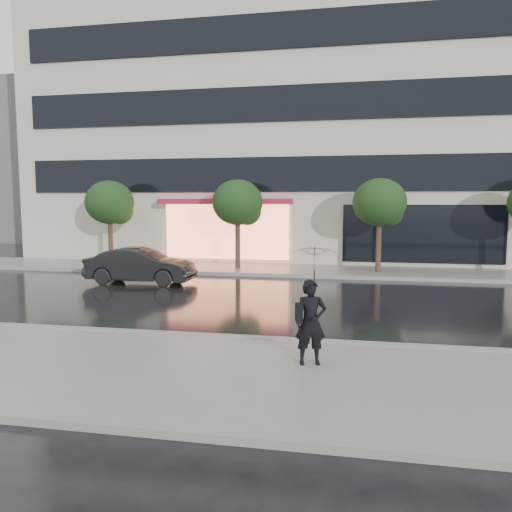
# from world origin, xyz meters

# --- Properties ---
(ground) EXTENTS (120.00, 120.00, 0.00)m
(ground) POSITION_xyz_m (0.00, 0.00, 0.00)
(ground) COLOR black
(ground) RESTS_ON ground
(sidewalk_near) EXTENTS (60.00, 4.50, 0.12)m
(sidewalk_near) POSITION_xyz_m (0.00, -3.25, 0.06)
(sidewalk_near) COLOR slate
(sidewalk_near) RESTS_ON ground
(sidewalk_far) EXTENTS (60.00, 3.50, 0.12)m
(sidewalk_far) POSITION_xyz_m (0.00, 10.25, 0.06)
(sidewalk_far) COLOR slate
(sidewalk_far) RESTS_ON ground
(curb_near) EXTENTS (60.00, 0.25, 0.14)m
(curb_near) POSITION_xyz_m (0.00, -1.00, 0.07)
(curb_near) COLOR gray
(curb_near) RESTS_ON ground
(curb_far) EXTENTS (60.00, 0.25, 0.14)m
(curb_far) POSITION_xyz_m (0.00, 8.50, 0.07)
(curb_far) COLOR gray
(curb_far) RESTS_ON ground
(office_building) EXTENTS (30.00, 12.76, 18.00)m
(office_building) POSITION_xyz_m (-0.00, 17.97, 9.00)
(office_building) COLOR #B8B09C
(office_building) RESTS_ON ground
(tree_far_west) EXTENTS (2.20, 2.20, 3.99)m
(tree_far_west) POSITION_xyz_m (-8.94, 10.03, 2.92)
(tree_far_west) COLOR #33261C
(tree_far_west) RESTS_ON ground
(tree_mid_west) EXTENTS (2.20, 2.20, 3.99)m
(tree_mid_west) POSITION_xyz_m (-2.94, 10.03, 2.92)
(tree_mid_west) COLOR #33261C
(tree_mid_west) RESTS_ON ground
(tree_mid_east) EXTENTS (2.20, 2.20, 3.99)m
(tree_mid_east) POSITION_xyz_m (3.06, 10.03, 2.92)
(tree_mid_east) COLOR #33261C
(tree_mid_east) RESTS_ON ground
(parked_car) EXTENTS (4.01, 1.40, 1.32)m
(parked_car) POSITION_xyz_m (-5.78, 6.00, 0.66)
(parked_car) COLOR black
(parked_car) RESTS_ON ground
(pedestrian_with_umbrella) EXTENTS (1.02, 1.03, 2.13)m
(pedestrian_with_umbrella) POSITION_xyz_m (1.24, -2.51, 1.51)
(pedestrian_with_umbrella) COLOR black
(pedestrian_with_umbrella) RESTS_ON sidewalk_near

